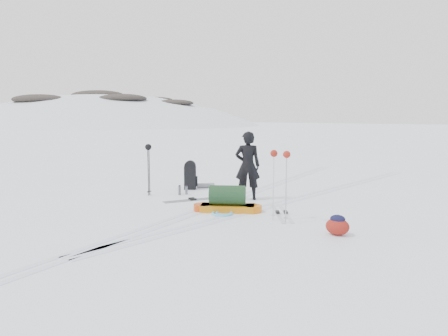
% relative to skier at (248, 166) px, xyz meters
% --- Properties ---
extents(ground, '(200.00, 200.00, 0.00)m').
position_rel_skier_xyz_m(ground, '(-0.28, -0.93, -0.92)').
color(ground, white).
rests_on(ground, ground).
extents(ski_tracks, '(3.38, 17.97, 0.01)m').
position_rel_skier_xyz_m(ski_tracks, '(0.33, -0.05, -0.92)').
color(ski_tracks, silver).
rests_on(ski_tracks, ground).
extents(skier, '(0.80, 0.73, 1.84)m').
position_rel_skier_xyz_m(skier, '(0.00, 0.00, 0.00)').
color(skier, black).
rests_on(skier, ground).
extents(pulk_sled, '(1.65, 1.17, 0.62)m').
position_rel_skier_xyz_m(pulk_sled, '(0.36, -1.51, -0.68)').
color(pulk_sled, '#CB740B').
rests_on(pulk_sled, ground).
extents(expedition_rucksack, '(0.68, 0.94, 0.89)m').
position_rel_skier_xyz_m(expedition_rucksack, '(-2.25, 0.46, -0.51)').
color(expedition_rucksack, black).
rests_on(expedition_rucksack, ground).
extents(ski_poles_black, '(0.18, 0.20, 1.46)m').
position_rel_skier_xyz_m(ski_poles_black, '(-2.63, -1.04, 0.28)').
color(ski_poles_black, black).
rests_on(ski_poles_black, ground).
extents(ski_poles_silver, '(0.49, 0.22, 1.54)m').
position_rel_skier_xyz_m(ski_poles_silver, '(1.84, -1.74, 0.37)').
color(ski_poles_silver, silver).
rests_on(ski_poles_silver, ground).
extents(touring_skis_grey, '(1.02, 1.49, 0.06)m').
position_rel_skier_xyz_m(touring_skis_grey, '(-1.17, -0.91, -0.91)').
color(touring_skis_grey, gray).
rests_on(touring_skis_grey, ground).
extents(touring_skis_white, '(1.30, 1.69, 0.07)m').
position_rel_skier_xyz_m(touring_skis_white, '(1.55, -1.04, -0.90)').
color(touring_skis_white, silver).
rests_on(touring_skis_white, ground).
extents(rope_coil, '(0.61, 0.61, 0.06)m').
position_rel_skier_xyz_m(rope_coil, '(0.45, -1.85, -0.89)').
color(rope_coil, '#5FC9E7').
rests_on(rope_coil, ground).
extents(small_daypack, '(0.54, 0.47, 0.39)m').
position_rel_skier_xyz_m(small_daypack, '(3.22, -2.05, -0.73)').
color(small_daypack, maroon).
rests_on(small_daypack, ground).
extents(thermos_pair, '(0.18, 0.28, 0.28)m').
position_rel_skier_xyz_m(thermos_pair, '(-1.90, -0.43, -0.79)').
color(thermos_pair, '#54565B').
rests_on(thermos_pair, ground).
extents(stuff_sack, '(0.41, 0.33, 0.23)m').
position_rel_skier_xyz_m(stuff_sack, '(-0.54, -0.62, -0.81)').
color(stuff_sack, black).
rests_on(stuff_sack, ground).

